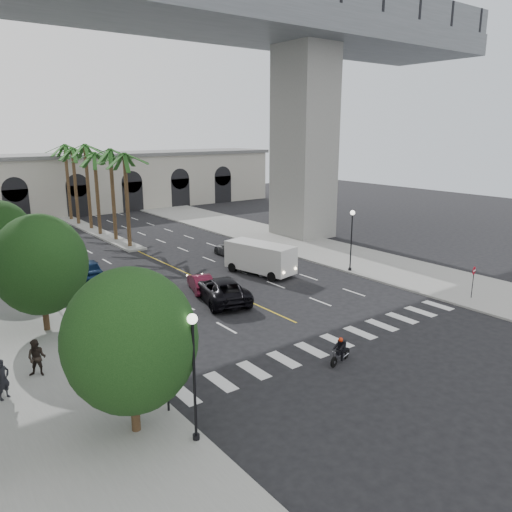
{
  "coord_description": "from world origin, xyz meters",
  "views": [
    {
      "loc": [
        -19.81,
        -20.05,
        11.85
      ],
      "look_at": [
        -0.2,
        6.0,
        3.59
      ],
      "focal_mm": 35.0,
      "sensor_mm": 36.0,
      "label": 1
    }
  ],
  "objects": [
    {
      "name": "ground",
      "position": [
        0.0,
        0.0,
        0.0
      ],
      "size": [
        140.0,
        140.0,
        0.0
      ],
      "primitive_type": "plane",
      "color": "black",
      "rests_on": "ground"
    },
    {
      "name": "cargo_van",
      "position": [
        4.92,
        12.17,
        1.46
      ],
      "size": [
        3.58,
        6.51,
        2.62
      ],
      "rotation": [
        0.0,
        0.0,
        0.22
      ],
      "color": "silver",
      "rests_on": "ground"
    },
    {
      "name": "motorcycle_rider",
      "position": [
        -1.79,
        -3.51,
        0.64
      ],
      "size": [
        1.9,
        0.71,
        1.41
      ],
      "rotation": [
        0.0,
        0.0,
        0.28
      ],
      "color": "black",
      "rests_on": "ground"
    },
    {
      "name": "palm_b",
      "position": [
        0.1,
        32.0,
        9.37
      ],
      "size": [
        3.2,
        3.2,
        10.6
      ],
      "color": "#47331E",
      "rests_on": "ground"
    },
    {
      "name": "bridge",
      "position": [
        3.42,
        22.0,
        18.51
      ],
      "size": [
        75.0,
        13.0,
        26.0
      ],
      "color": "gray",
      "rests_on": "ground"
    },
    {
      "name": "lamp_post_left_far",
      "position": [
        -11.4,
        16.0,
        3.22
      ],
      "size": [
        0.4,
        0.4,
        5.35
      ],
      "color": "black",
      "rests_on": "ground"
    },
    {
      "name": "car_e",
      "position": [
        -7.04,
        19.94,
        0.77
      ],
      "size": [
        2.42,
        4.71,
        1.53
      ],
      "primitive_type": "imported",
      "rotation": [
        0.0,
        0.0,
        3.0
      ],
      "color": "navy",
      "rests_on": "ground"
    },
    {
      "name": "car_c",
      "position": [
        -1.5,
        8.36,
        0.86
      ],
      "size": [
        4.39,
        6.73,
        1.72
      ],
      "primitive_type": "imported",
      "rotation": [
        0.0,
        0.0,
        2.88
      ],
      "color": "black",
      "rests_on": "ground"
    },
    {
      "name": "traffic_signal_near",
      "position": [
        -11.3,
        -2.5,
        2.51
      ],
      "size": [
        0.25,
        0.18,
        3.65
      ],
      "color": "black",
      "rests_on": "ground"
    },
    {
      "name": "car_d",
      "position": [
        6.5,
        18.39,
        0.74
      ],
      "size": [
        2.14,
        5.14,
        1.49
      ],
      "primitive_type": "imported",
      "rotation": [
        0.0,
        0.0,
        3.13
      ],
      "color": "#5D5E61",
      "rests_on": "ground"
    },
    {
      "name": "car_a",
      "position": [
        5.25,
        12.45,
        0.74
      ],
      "size": [
        2.24,
        4.5,
        1.47
      ],
      "primitive_type": "imported",
      "rotation": [
        0.0,
        0.0,
        3.02
      ],
      "color": "silver",
      "rests_on": "ground"
    },
    {
      "name": "do_not_enter_sign",
      "position": [
        13.0,
        -2.2,
        1.79
      ],
      "size": [
        0.6,
        0.16,
        2.47
      ],
      "rotation": [
        0.0,
        0.0,
        0.22
      ],
      "color": "black",
      "rests_on": "ground"
    },
    {
      "name": "palm_a",
      "position": [
        0.0,
        28.0,
        9.1
      ],
      "size": [
        3.2,
        3.2,
        10.3
      ],
      "color": "#47331E",
      "rests_on": "ground"
    },
    {
      "name": "sidewalk_right",
      "position": [
        15.0,
        15.0,
        0.07
      ],
      "size": [
        8.0,
        100.0,
        0.15
      ],
      "primitive_type": "cube",
      "color": "gray",
      "rests_on": "ground"
    },
    {
      "name": "pedestrian_b",
      "position": [
        -14.94,
        4.18,
        1.08
      ],
      "size": [
        1.15,
        1.1,
        1.87
      ],
      "primitive_type": "imported",
      "rotation": [
        0.0,
        0.0,
        -0.6
      ],
      "color": "black",
      "rests_on": "sidewalk_left"
    },
    {
      "name": "traffic_signal_far",
      "position": [
        -11.3,
        1.5,
        2.51
      ],
      "size": [
        0.25,
        0.18,
        3.65
      ],
      "color": "black",
      "rests_on": "ground"
    },
    {
      "name": "car_b",
      "position": [
        -1.5,
        11.24,
        0.66
      ],
      "size": [
        2.59,
        4.25,
        1.32
      ],
      "primitive_type": "imported",
      "rotation": [
        0.0,
        0.0,
        2.82
      ],
      "color": "#551123",
      "rests_on": "ground"
    },
    {
      "name": "pier_building",
      "position": [
        0.0,
        55.0,
        4.27
      ],
      "size": [
        71.0,
        10.5,
        8.5
      ],
      "color": "beige",
      "rests_on": "ground"
    },
    {
      "name": "lamp_post_left_near",
      "position": [
        -11.4,
        -5.0,
        3.22
      ],
      "size": [
        0.4,
        0.4,
        5.35
      ],
      "color": "black",
      "rests_on": "ground"
    },
    {
      "name": "median",
      "position": [
        0.0,
        38.0,
        0.1
      ],
      "size": [
        2.0,
        24.0,
        0.2
      ],
      "primitive_type": "cube",
      "color": "gray",
      "rests_on": "ground"
    },
    {
      "name": "palm_d",
      "position": [
        0.15,
        40.0,
        9.65
      ],
      "size": [
        3.2,
        3.2,
        10.9
      ],
      "color": "#47331E",
      "rests_on": "ground"
    },
    {
      "name": "street_tree_mid",
      "position": [
        -13.0,
        10.0,
        4.21
      ],
      "size": [
        5.44,
        5.44,
        7.21
      ],
      "color": "#382616",
      "rests_on": "ground"
    },
    {
      "name": "palm_f",
      "position": [
        0.2,
        48.0,
        9.46
      ],
      "size": [
        3.2,
        3.2,
        10.7
      ],
      "color": "#47331E",
      "rests_on": "ground"
    },
    {
      "name": "street_tree_near",
      "position": [
        -13.0,
        -3.0,
        4.02
      ],
      "size": [
        5.2,
        5.2,
        6.89
      ],
      "color": "#382616",
      "rests_on": "ground"
    },
    {
      "name": "palm_c",
      "position": [
        -0.2,
        36.0,
        8.91
      ],
      "size": [
        3.2,
        3.2,
        10.1
      ],
      "color": "#47331E",
      "rests_on": "ground"
    },
    {
      "name": "lamp_post_right",
      "position": [
        11.4,
        8.0,
        3.22
      ],
      "size": [
        0.4,
        0.4,
        5.35
      ],
      "color": "black",
      "rests_on": "ground"
    },
    {
      "name": "palm_e",
      "position": [
        -0.1,
        44.0,
        9.19
      ],
      "size": [
        3.2,
        3.2,
        10.4
      ],
      "color": "#47331E",
      "rests_on": "ground"
    },
    {
      "name": "pedestrian_a",
      "position": [
        -16.71,
        2.82,
        1.09
      ],
      "size": [
        0.82,
        0.74,
        1.89
      ],
      "primitive_type": "imported",
      "rotation": [
        0.0,
        0.0,
        0.54
      ],
      "color": "black",
      "rests_on": "sidewalk_left"
    }
  ]
}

